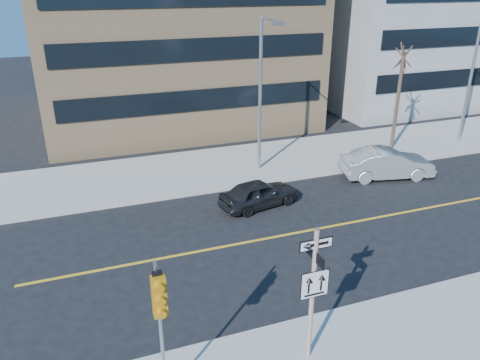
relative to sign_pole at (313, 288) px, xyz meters
name	(u,v)px	position (x,y,z in m)	size (l,w,h in m)	color
ground	(272,305)	(0.00, 2.51, -2.44)	(120.00, 120.00, 0.00)	black
far_sidewalk	(447,137)	(18.00, 14.51, -2.36)	(66.00, 6.00, 0.15)	#A9A79E
road_centerline	(467,200)	(12.00, 6.51, -2.43)	(40.00, 0.14, 0.01)	gold
sign_pole	(313,288)	(0.00, 0.00, 0.00)	(0.92, 0.92, 4.06)	silver
traffic_signal	(160,307)	(-4.00, -0.15, 0.59)	(0.32, 0.45, 4.00)	gray
parked_car_a	(259,194)	(2.32, 9.40, -1.79)	(3.80, 1.53, 1.29)	black
parked_car_b	(387,164)	(10.01, 10.25, -1.64)	(4.82, 1.68, 1.59)	gray
streetlight_a	(262,86)	(4.00, 13.27, 2.32)	(0.55, 2.25, 8.00)	gray
streetlight_b	(476,69)	(18.00, 13.27, 2.32)	(0.55, 2.25, 8.00)	gray
street_tree_west	(403,60)	(13.00, 13.81, 3.09)	(1.80, 1.80, 6.35)	#3C2D23
building_grey_mid	(417,7)	(24.00, 26.51, 5.06)	(20.00, 16.00, 15.00)	gray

